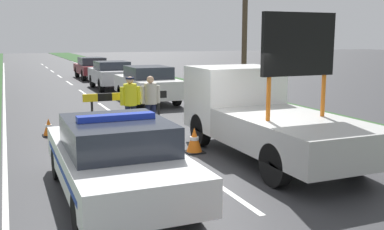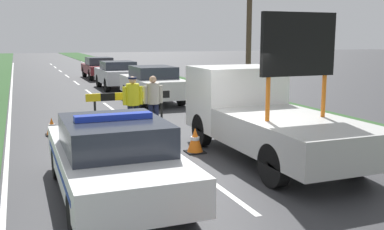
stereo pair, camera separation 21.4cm
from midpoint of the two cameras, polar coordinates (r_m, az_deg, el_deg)
name	(u,v)px [view 2 (the right image)]	position (r m, az deg, el deg)	size (l,w,h in m)	color
ground_plane	(196,171)	(9.67, 1.18, -7.07)	(160.00, 160.00, 0.00)	#333335
lane_markings	(86,90)	(25.23, -13.10, 3.15)	(7.69, 60.43, 0.01)	silver
grass_verge_right	(165,80)	(30.16, -3.24, 4.45)	(3.72, 120.00, 0.03)	#2D5128
police_car	(113,157)	(8.07, -9.19, -5.24)	(1.91, 4.76, 1.51)	white
work_truck	(262,114)	(10.86, 9.44, 0.18)	(2.19, 5.58, 3.32)	white
road_barrier	(129,99)	(13.91, -7.58, 2.04)	(2.61, 0.08, 1.16)	black
police_officer	(133,100)	(13.31, -7.06, 1.94)	(0.61, 0.39, 1.69)	#191E38
pedestrian_civilian	(153,99)	(13.56, -4.50, 2.05)	(0.60, 0.38, 1.68)	#191E38
traffic_cone_near_police	(195,140)	(11.07, 0.95, -3.23)	(0.45, 0.45, 0.63)	black
traffic_cone_near_truck	(52,127)	(13.64, -16.95, -1.42)	(0.37, 0.37, 0.52)	black
queued_car_van_white	(153,84)	(19.80, -4.73, 3.98)	(1.91, 4.59, 1.59)	silver
queued_car_sedan_silver	(118,74)	(25.32, -9.17, 5.14)	(1.92, 4.08, 1.53)	#B2B2B7
queued_car_wagon_maroon	(99,67)	(32.04, -11.56, 5.96)	(1.83, 4.68, 1.47)	maroon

